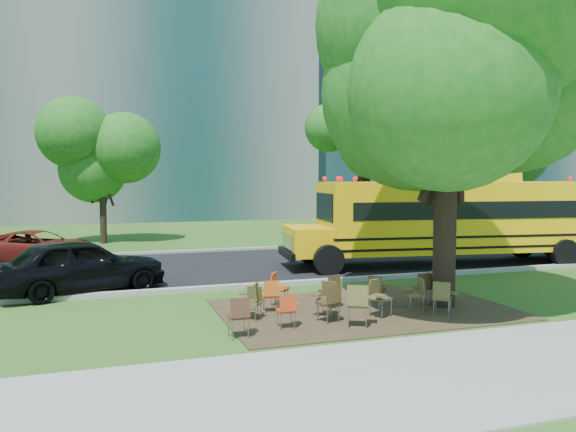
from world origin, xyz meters
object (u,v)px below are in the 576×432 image
object	(u,v)px
chair_2	(331,299)
black_car	(81,265)
chair_12	(434,284)
chair_8	(252,297)
chair_13	(424,285)
bg_car_red	(38,247)
chair_1	(288,307)
chair_4	(359,301)
chair_14	(377,287)
chair_3	(327,295)
school_bus	(469,217)
chair_0	(240,313)
main_tree	(448,68)
chair_5	(378,294)
chair_6	(417,291)
chair_7	(443,295)
chair_11	(332,287)
chair_15	(272,293)
chair_9	(252,300)
chair_10	(278,286)

from	to	relation	value
chair_2	black_car	xyz separation A→B (m)	(-5.37, 5.20, 0.23)
chair_2	chair_12	bearing A→B (deg)	-0.26
chair_8	chair_13	xyz separation A→B (m)	(4.53, 0.06, -0.01)
chair_12	bg_car_red	xyz separation A→B (m)	(-10.45, 10.40, 0.14)
chair_1	chair_4	xyz separation A→B (m)	(1.48, -0.40, 0.12)
chair_8	chair_14	bearing A→B (deg)	-60.95
chair_3	chair_13	world-z (taller)	chair_13
chair_4	chair_12	size ratio (longest dim) A/B	1.25
school_bus	chair_0	xyz separation A→B (m)	(-10.28, -6.67, -1.25)
chair_8	chair_14	size ratio (longest dim) A/B	1.06
main_tree	chair_2	bearing A→B (deg)	-170.33
chair_0	chair_5	size ratio (longest dim) A/B	0.96
chair_4	chair_12	bearing A→B (deg)	55.56
chair_1	chair_5	bearing A→B (deg)	10.90
school_bus	chair_6	distance (m)	8.23
chair_0	chair_7	size ratio (longest dim) A/B	1.00
chair_1	chair_11	world-z (taller)	chair_11
chair_0	main_tree	bearing A→B (deg)	10.72
main_tree	chair_2	xyz separation A→B (m)	(-3.29, -0.56, -5.34)
chair_5	chair_13	distance (m)	1.91
chair_3	chair_15	world-z (taller)	chair_3
chair_5	chair_15	distance (m)	2.51
main_tree	bg_car_red	bearing A→B (deg)	133.44
chair_4	chair_12	distance (m)	3.40
chair_7	black_car	xyz separation A→B (m)	(-8.04, 5.55, 0.26)
chair_11	chair_12	world-z (taller)	chair_11
chair_9	chair_7	bearing A→B (deg)	-157.31
bg_car_red	chair_4	bearing A→B (deg)	-123.87
chair_3	chair_8	distance (m)	1.75
black_car	chair_14	bearing A→B (deg)	-138.72
chair_3	chair_10	bearing A→B (deg)	-16.90
chair_2	chair_14	world-z (taller)	chair_2
chair_1	chair_11	xyz separation A→B (m)	(1.63, 1.44, 0.05)
main_tree	chair_1	xyz separation A→B (m)	(-4.35, -0.73, -5.40)
chair_7	chair_11	size ratio (longest dim) A/B	0.99
chair_4	chair_7	size ratio (longest dim) A/B	1.13
school_bus	chair_1	xyz separation A→B (m)	(-9.17, -6.34, -1.30)
chair_10	chair_11	distance (m)	1.36
chair_14	chair_8	bearing A→B (deg)	-134.71
chair_1	chair_5	size ratio (longest dim) A/B	0.87
chair_10	chair_15	distance (m)	0.65
chair_0	chair_12	world-z (taller)	chair_0
chair_12	black_car	xyz separation A→B (m)	(-8.74, 4.09, 0.30)
chair_11	chair_15	bearing A→B (deg)	155.32
school_bus	chair_1	world-z (taller)	school_bus
main_tree	chair_1	bearing A→B (deg)	-170.42
chair_3	chair_13	distance (m)	2.84
chair_5	chair_9	distance (m)	2.92
chair_0	chair_11	size ratio (longest dim) A/B	0.99
chair_6	chair_9	size ratio (longest dim) A/B	1.06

